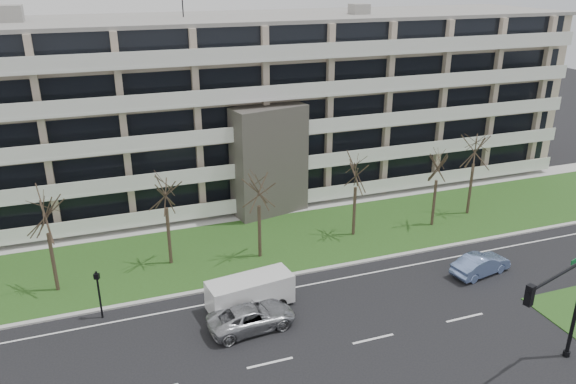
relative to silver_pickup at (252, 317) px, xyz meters
name	(u,v)px	position (x,y,z in m)	size (l,w,h in m)	color
ground	(373,339)	(6.00, -3.28, -0.70)	(160.00, 160.00, 0.00)	black
grass_verge	(292,239)	(6.00, 9.72, -0.67)	(90.00, 10.00, 0.06)	#2A4918
curb	(318,270)	(6.00, 4.72, -0.64)	(90.00, 0.35, 0.12)	#B2B2AD
sidewalk	(270,211)	(6.00, 15.22, -0.66)	(90.00, 2.00, 0.08)	#B2B2AD
lane_edge_line	(327,281)	(6.00, 3.22, -0.70)	(90.00, 0.12, 0.01)	white
apartment_building	(245,105)	(6.00, 22.04, 6.91)	(60.50, 15.10, 18.75)	tan
silver_pickup	(252,317)	(0.00, 0.00, 0.00)	(2.32, 5.04, 1.40)	#A6A8AD
blue_sedan	(481,264)	(16.06, 0.68, 0.01)	(1.50, 4.29, 1.41)	#7893D1
white_van	(251,290)	(0.55, 2.00, 0.49)	(5.33, 2.61, 1.99)	silver
traffic_signal	(562,301)	(13.24, -8.53, 3.34)	(5.19, 1.85, 6.25)	black
pedestrian_signal	(98,289)	(-7.99, 3.91, 1.27)	(0.36, 0.33, 3.09)	black
tree_1	(44,210)	(-10.51, 7.99, 4.88)	(3.59, 3.59, 7.18)	#382B21
tree_2	(164,185)	(-3.19, 9.06, 5.12)	(3.74, 3.74, 7.49)	#382B21
tree_3	(259,185)	(2.90, 7.93, 4.73)	(3.50, 3.50, 6.99)	#382B21
tree_4	(356,168)	(10.67, 8.87, 4.74)	(3.50, 3.50, 7.00)	#382B21
tree_5	(438,162)	(17.33, 8.33, 4.59)	(3.40, 3.40, 6.81)	#382B21
tree_6	(476,144)	(21.39, 9.29, 5.37)	(3.90, 3.90, 7.81)	#382B21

